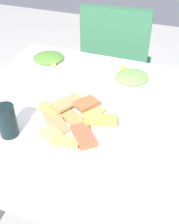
{
  "coord_description": "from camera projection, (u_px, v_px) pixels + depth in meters",
  "views": [
    {
      "loc": [
        0.26,
        -0.81,
        1.41
      ],
      "look_at": [
        -0.03,
        -0.04,
        0.76
      ],
      "focal_mm": 44.74,
      "sensor_mm": 36.0,
      "label": 1
    }
  ],
  "objects": [
    {
      "name": "pide_platter",
      "position": [
        74.0,
        122.0,
        1.03
      ],
      "size": [
        0.33,
        0.33,
        0.04
      ],
      "color": "white",
      "rests_on": "dining_table"
    },
    {
      "name": "ground_plane",
      "position": [
        96.0,
        217.0,
        1.55
      ],
      "size": [
        6.0,
        6.0,
        0.0
      ],
      "primitive_type": "plane",
      "color": "#B3AFA9"
    },
    {
      "name": "dining_chair",
      "position": [
        116.0,
        64.0,
        1.82
      ],
      "size": [
        0.45,
        0.46,
        0.93
      ],
      "color": "#316B46",
      "rests_on": "ground_plane"
    },
    {
      "name": "salad_plate_rice",
      "position": [
        131.0,
        78.0,
        1.27
      ],
      "size": [
        0.23,
        0.23,
        0.05
      ],
      "color": "white",
      "rests_on": "dining_table"
    },
    {
      "name": "dining_table",
      "position": [
        99.0,
        128.0,
        1.14
      ],
      "size": [
        1.13,
        0.96,
        0.73
      ],
      "color": "white",
      "rests_on": "ground_plane"
    },
    {
      "name": "fork",
      "position": [
        142.0,
        207.0,
        0.76
      ],
      "size": [
        0.16,
        0.02,
        0.0
      ],
      "primitive_type": "cube",
      "rotation": [
        0.0,
        0.0,
        0.04
      ],
      "color": "silver",
      "rests_on": "paper_napkin"
    },
    {
      "name": "paper_napkin",
      "position": [
        143.0,
        203.0,
        0.78
      ],
      "size": [
        0.19,
        0.19,
        0.0
      ],
      "primitive_type": "cube",
      "rotation": [
        0.0,
        0.0,
        0.27
      ],
      "color": "white",
      "rests_on": "dining_table"
    },
    {
      "name": "soda_can",
      "position": [
        7.0,
        121.0,
        0.96
      ],
      "size": [
        0.09,
        0.09,
        0.12
      ],
      "primitive_type": "cylinder",
      "rotation": [
        0.0,
        0.0,
        2.52
      ],
      "color": "black",
      "rests_on": "dining_table"
    },
    {
      "name": "salad_plate_greens",
      "position": [
        49.0,
        59.0,
        1.42
      ],
      "size": [
        0.21,
        0.21,
        0.04
      ],
      "color": "white",
      "rests_on": "dining_table"
    },
    {
      "name": "spoon",
      "position": [
        145.0,
        197.0,
        0.79
      ],
      "size": [
        0.19,
        0.01,
        0.0
      ],
      "primitive_type": "cube",
      "rotation": [
        0.0,
        0.0,
        -0.0
      ],
      "color": "silver",
      "rests_on": "paper_napkin"
    }
  ]
}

